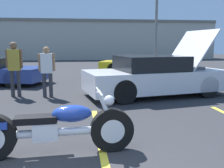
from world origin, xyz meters
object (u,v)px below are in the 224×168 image
Objects in this scene: light_pole at (158,7)px; motorcycle at (55,129)px; show_car_hood_open at (155,76)px; spectator_far_lot at (47,68)px; parked_car_right_row at (139,65)px; spectator_midground at (14,64)px.

light_pole reaches higher than motorcycle.
light_pole is at bearing 61.59° from show_car_hood_open.
motorcycle is 4.44m from spectator_far_lot.
spectator_midground reaches higher than parked_car_right_row.
spectator_far_lot reaches higher than motorcycle.
light_pole is 4.68× the size of spectator_far_lot.
spectator_midground is (-7.27, -8.43, -3.09)m from light_pole.
parked_car_right_row is (0.84, 5.88, -0.10)m from show_car_hood_open.
spectator_far_lot is (1.04, -0.23, -0.10)m from spectator_midground.
parked_car_right_row is at bearing 70.76° from show_car_hood_open.
motorcycle is at bearing -81.48° from spectator_far_lot.
show_car_hood_open reaches higher than parked_car_right_row.
spectator_midground is at bearing 164.38° from show_car_hood_open.
show_car_hood_open is (2.84, 4.22, 0.23)m from motorcycle.
spectator_far_lot is (-3.50, 0.13, 0.30)m from show_car_hood_open.
show_car_hood_open reaches higher than motorcycle.
light_pole is 1.55× the size of show_car_hood_open.
motorcycle is 0.51× the size of show_car_hood_open.
show_car_hood_open is at bearing -2.20° from spectator_far_lot.
light_pole is 3.07× the size of motorcycle.
show_car_hood_open is 3.01× the size of spectator_far_lot.
show_car_hood_open reaches higher than spectator_far_lot.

